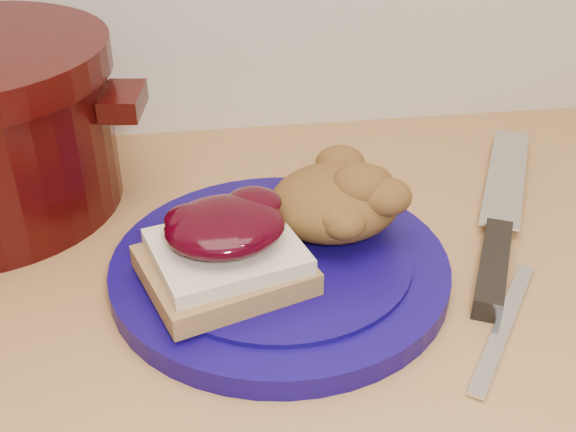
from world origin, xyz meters
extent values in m
cylinder|color=#0F0552|center=(0.00, 1.49, 0.91)|extent=(0.35, 0.35, 0.02)
cube|color=olive|center=(-0.05, 1.46, 0.93)|extent=(0.15, 0.14, 0.02)
cube|color=beige|center=(-0.05, 1.46, 0.95)|extent=(0.14, 0.13, 0.01)
ellipsoid|color=black|center=(-0.05, 1.47, 0.97)|extent=(0.11, 0.11, 0.03)
ellipsoid|color=brown|center=(0.05, 1.52, 0.95)|extent=(0.14, 0.13, 0.06)
cube|color=black|center=(0.18, 1.46, 0.91)|extent=(0.08, 0.13, 0.02)
cube|color=silver|center=(0.26, 1.62, 0.91)|extent=(0.13, 0.21, 0.00)
cube|color=silver|center=(0.16, 1.40, 0.90)|extent=(0.11, 0.15, 0.00)
cube|color=black|center=(-0.13, 1.64, 1.01)|extent=(0.05, 0.07, 0.02)
camera|label=1|loc=(-0.07, 0.99, 1.28)|focal=45.00mm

